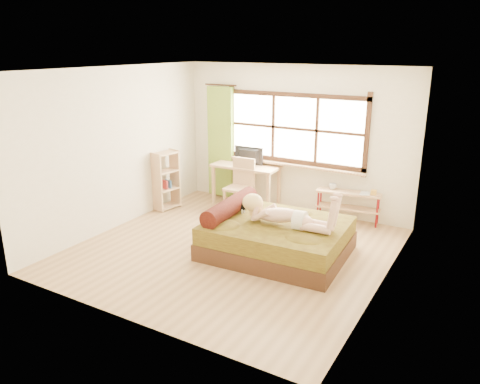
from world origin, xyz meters
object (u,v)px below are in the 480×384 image
Objects in this scene: woman at (286,206)px; chair at (241,183)px; bookshelf at (166,180)px; kitten at (239,205)px; bed at (274,236)px; pipe_shelf at (349,200)px; desk at (246,170)px.

woman is 1.39× the size of chair.
bookshelf is (-1.31, -0.58, 0.00)m from chair.
bed is at bearing -11.78° from kitten.
bookshelf is (-3.24, -1.06, 0.16)m from pipe_shelf.
desk is at bearing 47.29° from bookshelf.
desk is 2.05m from pipe_shelf.
desk is (-0.79, 1.63, 0.08)m from kitten.
woman is 1.98m from pipe_shelf.
chair is 0.91× the size of bookshelf.
chair reaches higher than kitten.
bed is at bearing 163.63° from woman.
kitten is at bearing -9.39° from bookshelf.
woman reaches higher than pipe_shelf.
woman is at bearing -16.37° from bed.
bookshelf is at bearing -157.83° from chair.
bed is 1.60× the size of desk.
chair is 1.99m from pipe_shelf.
woman is 4.67× the size of kitten.
kitten is 0.27× the size of bookshelf.
chair is at bearing 131.70° from bed.
desk is at bearing 127.09° from bed.
chair reaches higher than pipe_shelf.
kitten reaches higher than pipe_shelf.
bookshelf reaches higher than woman.
woman is at bearing -12.85° from kitten.
bed is 0.57m from woman.
woman is 1.27× the size of bookshelf.
desk reaches higher than kitten.
bookshelf is at bearing 160.35° from bed.
bookshelf reaches higher than bed.
bookshelf reaches higher than kitten.
pipe_shelf is (1.23, 1.75, -0.22)m from kitten.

